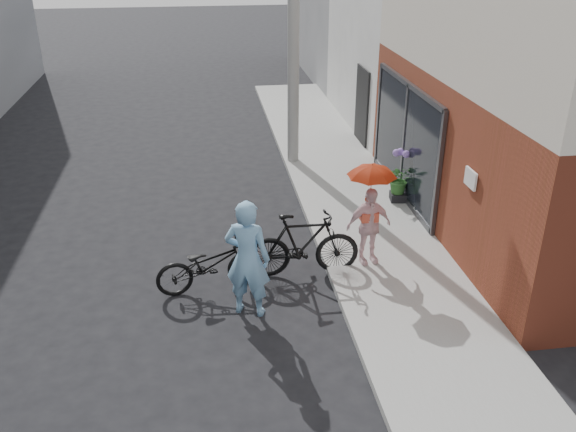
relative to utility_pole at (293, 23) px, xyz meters
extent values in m
plane|color=black|center=(-1.10, -6.00, -3.50)|extent=(80.00, 80.00, 0.00)
cube|color=#969791|center=(1.00, -4.00, -3.44)|extent=(2.20, 24.00, 0.12)
cube|color=#9E9E99|center=(-0.16, -4.00, -3.44)|extent=(0.12, 24.00, 0.12)
cube|color=black|center=(2.06, -2.50, -2.14)|extent=(0.06, 3.80, 2.40)
cube|color=white|center=(2.06, -5.80, -1.68)|extent=(0.04, 0.40, 0.30)
cube|color=silver|center=(6.10, 3.00, 0.00)|extent=(8.00, 6.00, 7.00)
cylinder|color=#9E9E99|center=(0.00, 0.00, 0.00)|extent=(0.28, 0.28, 7.00)
imported|color=#75AAD1|center=(-1.68, -6.43, -2.53)|extent=(0.83, 0.69, 1.94)
imported|color=black|center=(-2.26, -5.66, -3.02)|extent=(1.90, 0.96, 0.95)
imported|color=black|center=(-0.64, -5.41, -2.91)|extent=(1.97, 0.58, 1.18)
imported|color=silver|center=(0.53, -5.32, -2.67)|extent=(0.88, 0.48, 1.41)
imported|color=red|center=(0.53, -5.32, -1.61)|extent=(0.80, 0.80, 0.70)
cube|color=black|center=(1.89, -2.83, -3.29)|extent=(0.38, 0.38, 0.18)
imported|color=#2D5F26|center=(1.89, -2.83, -2.88)|extent=(0.58, 0.50, 0.65)
camera|label=1|loc=(-2.22, -14.52, 2.08)|focal=38.00mm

